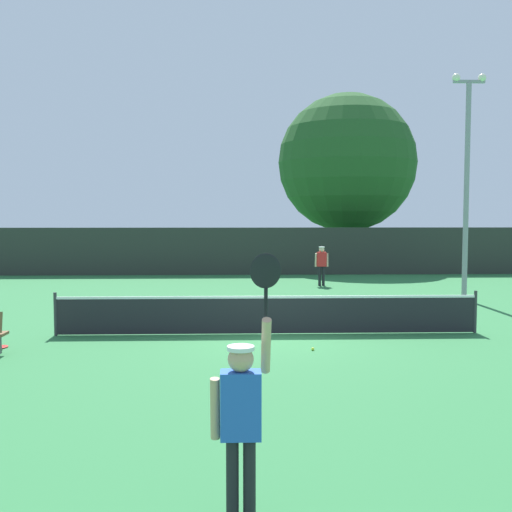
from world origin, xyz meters
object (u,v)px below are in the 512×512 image
(light_pole, at_px, (467,172))
(tennis_ball, at_px, (313,349))
(spare_racket, at_px, (1,347))
(player_serving, at_px, (242,407))
(player_receiving, at_px, (322,262))
(large_tree, at_px, (347,163))
(parked_car_near, at_px, (363,251))

(light_pole, bearing_deg, tennis_ball, -129.44)
(tennis_ball, distance_m, spare_racket, 6.96)
(player_serving, bearing_deg, player_receiving, 79.66)
(light_pole, height_order, large_tree, large_tree)
(player_receiving, distance_m, large_tree, 11.56)
(player_serving, height_order, spare_racket, player_serving)
(player_serving, bearing_deg, tennis_ball, 77.56)
(spare_racket, bearing_deg, player_receiving, 52.61)
(player_serving, height_order, player_receiving, player_serving)
(parked_car_near, bearing_deg, light_pole, -82.12)
(player_serving, bearing_deg, parked_car_near, 75.93)
(spare_racket, height_order, large_tree, large_tree)
(spare_racket, distance_m, parked_car_near, 26.82)
(player_serving, relative_size, light_pole, 0.33)
(player_receiving, height_order, tennis_ball, player_receiving)
(tennis_ball, height_order, light_pole, light_pole)
(player_receiving, xyz_separation_m, parked_car_near, (4.27, 11.77, -0.24))
(player_receiving, distance_m, tennis_ball, 12.27)
(spare_racket, xyz_separation_m, large_tree, (11.76, 21.60, 6.03))
(large_tree, bearing_deg, tennis_ball, -102.29)
(player_receiving, bearing_deg, parked_car_near, -109.95)
(player_serving, distance_m, player_receiving, 19.74)
(player_serving, height_order, parked_car_near, player_serving)
(spare_racket, relative_size, light_pole, 0.07)
(player_serving, xyz_separation_m, player_receiving, (3.54, 19.42, -0.14))
(tennis_ball, height_order, parked_car_near, parked_car_near)
(player_serving, distance_m, light_pole, 17.35)
(player_receiving, relative_size, spare_racket, 3.20)
(tennis_ball, bearing_deg, player_receiving, 80.96)
(player_receiving, distance_m, spare_racket, 14.63)
(player_receiving, height_order, parked_car_near, parked_car_near)
(player_receiving, relative_size, tennis_ball, 24.38)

